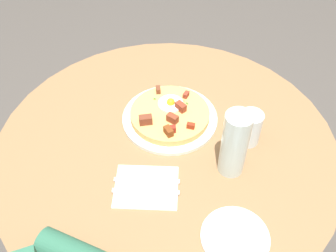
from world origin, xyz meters
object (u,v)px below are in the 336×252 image
Objects in this scene: breakfast_pizza at (170,114)px; water_glass at (250,128)px; dining_table at (166,176)px; knife at (147,180)px; bread_plate at (235,237)px; fork at (146,192)px; water_bottle at (235,144)px; pizza_plate at (170,118)px.

breakfast_pizza is 2.30× the size of water_glass.
dining_table is 5.69× the size of knife.
fork is at bearing -140.95° from bread_plate.
dining_table is 6.07× the size of bread_plate.
knife is at bearing -98.91° from water_bottle.
pizza_plate is at bearing -159.02° from water_bottle.
breakfast_pizza is 0.27m from water_bottle.
water_glass is at bearing 128.86° from water_bottle.
breakfast_pizza reaches higher than bread_plate.
pizza_plate is 0.44m from bread_plate.
breakfast_pizza is 1.47× the size of bread_plate.
pizza_plate is 0.02m from breakfast_pizza.
water_bottle is (0.04, 0.23, 0.10)m from knife.
bread_plate is at bearing 8.09° from dining_table.
knife is at bearing 90.00° from fork.
breakfast_pizza reaches higher than dining_table.
water_glass is at bearing 49.01° from pizza_plate.
pizza_plate is at bearing 135.34° from breakfast_pizza.
bread_plate is (0.35, 0.05, 0.18)m from dining_table.
pizza_plate is 1.21× the size of breakfast_pizza.
fork and knife have the same top height.
knife is at bearing -35.36° from pizza_plate.
breakfast_pizza is at bearing -179.19° from bread_plate.
fork is at bearing -36.99° from dining_table.
water_glass is (-0.04, 0.33, 0.05)m from knife.
knife is 1.67× the size of water_glass.
water_bottle is (0.15, 0.14, 0.28)m from dining_table.
dining_table is 4.94× the size of water_bottle.
breakfast_pizza is 1.37× the size of fork.
breakfast_pizza is at bearing -44.66° from pizza_plate.
dining_table is 0.24m from knife.
knife is at bearing -40.26° from dining_table.
water_glass is 0.13m from water_bottle.
breakfast_pizza is at bearing 77.63° from knife.
breakfast_pizza is 0.28m from fork.
pizza_plate is 1.66× the size of knife.
breakfast_pizza reaches higher than fork.
bread_plate is 1.57× the size of water_glass.
dining_table is at bearing -138.53° from water_bottle.
water_bottle is at bearing 14.05° from knife.
breakfast_pizza reaches higher than pizza_plate.
water_bottle is at bearing 41.47° from dining_table.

